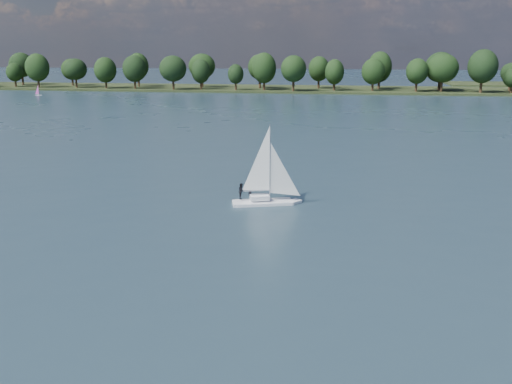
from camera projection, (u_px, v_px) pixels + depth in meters
ground at (320, 128)px, 118.70m from camera, size 700.00×700.00×0.00m
far_shore at (335, 90)px, 225.88m from camera, size 660.00×40.00×1.50m
sailboat at (263, 181)px, 60.33m from camera, size 7.09×3.89×8.99m
dinghy_pink at (39, 93)px, 201.94m from camera, size 2.46×1.13×3.83m
treeline at (323, 70)px, 220.67m from camera, size 562.64×73.82×18.07m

